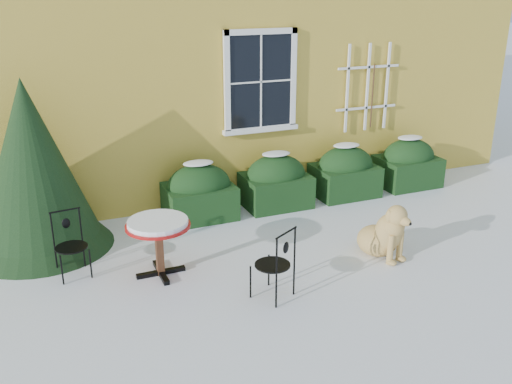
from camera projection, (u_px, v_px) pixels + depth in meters
name	position (u px, v px, depth m)	size (l,w,h in m)	color
ground	(288.00, 289.00, 6.83)	(80.00, 80.00, 0.00)	white
hedge_row	(311.00, 177.00, 9.50)	(4.95, 0.80, 0.91)	black
evergreen_shrub	(34.00, 183.00, 7.61)	(1.93, 1.93, 2.34)	black
bistro_table	(158.00, 229.00, 6.96)	(0.80, 0.80, 0.74)	black
patio_chair_near	(275.00, 264.00, 6.51)	(0.53, 0.52, 0.87)	black
patio_chair_far	(71.00, 244.00, 7.04)	(0.41, 0.40, 0.83)	black
dog	(385.00, 234.00, 7.53)	(0.62, 0.91, 0.81)	tan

